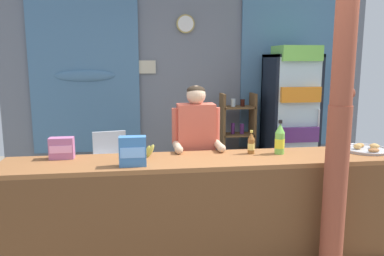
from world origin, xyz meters
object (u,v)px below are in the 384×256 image
object	(u,v)px
stall_counter	(212,199)
banana_bunch	(140,151)
soda_bottle_lime_soda	(280,139)
snack_box_biscuit	(133,151)
snack_box_wafer	(62,148)
plastic_lawn_chair	(111,162)
bottle_shelf_rack	(237,137)
pastry_tray	(366,149)
soda_bottle_iced_tea	(251,144)
shopkeeper	(196,143)
drink_fridge	(291,111)
timber_post	(340,113)

from	to	relation	value
stall_counter	banana_bunch	size ratio (longest dim) A/B	13.23
soda_bottle_lime_soda	banana_bunch	bearing A→B (deg)	177.79
snack_box_biscuit	snack_box_wafer	xyz separation A→B (m)	(-0.62, 0.33, -0.03)
snack_box_wafer	plastic_lawn_chair	bearing A→B (deg)	76.94
snack_box_wafer	soda_bottle_lime_soda	bearing A→B (deg)	-2.83
bottle_shelf_rack	snack_box_biscuit	size ratio (longest dim) A/B	5.27
snack_box_wafer	pastry_tray	world-z (taller)	snack_box_wafer
pastry_tray	stall_counter	bearing A→B (deg)	-173.12
soda_bottle_lime_soda	soda_bottle_iced_tea	bearing A→B (deg)	171.28
shopkeeper	soda_bottle_lime_soda	distance (m)	0.83
drink_fridge	shopkeeper	distance (m)	2.02
drink_fridge	soda_bottle_lime_soda	size ratio (longest dim) A/B	6.12
bottle_shelf_rack	stall_counter	bearing A→B (deg)	-110.13
timber_post	snack_box_wafer	world-z (taller)	timber_post
bottle_shelf_rack	snack_box_wafer	bearing A→B (deg)	-139.01
bottle_shelf_rack	soda_bottle_lime_soda	bearing A→B (deg)	-92.95
shopkeeper	snack_box_biscuit	xyz separation A→B (m)	(-0.62, -0.62, 0.08)
snack_box_wafer	pastry_tray	size ratio (longest dim) A/B	0.49
snack_box_wafer	banana_bunch	bearing A→B (deg)	-3.97
soda_bottle_lime_soda	banana_bunch	distance (m)	1.28
soda_bottle_iced_tea	snack_box_wafer	distance (m)	1.71
stall_counter	shopkeeper	xyz separation A→B (m)	(-0.06, 0.58, 0.38)
bottle_shelf_rack	plastic_lawn_chair	world-z (taller)	bottle_shelf_rack
snack_box_biscuit	shopkeeper	bearing A→B (deg)	44.96
snack_box_wafer	drink_fridge	bearing A→B (deg)	30.13
banana_bunch	snack_box_biscuit	bearing A→B (deg)	-102.64
soda_bottle_iced_tea	banana_bunch	distance (m)	1.02
pastry_tray	snack_box_biscuit	bearing A→B (deg)	-174.24
banana_bunch	soda_bottle_lime_soda	bearing A→B (deg)	-2.21
stall_counter	soda_bottle_lime_soda	distance (m)	0.84
snack_box_wafer	banana_bunch	distance (m)	0.69
timber_post	drink_fridge	world-z (taller)	timber_post
soda_bottle_lime_soda	plastic_lawn_chair	bearing A→B (deg)	137.87
plastic_lawn_chair	snack_box_biscuit	size ratio (longest dim) A/B	3.48
banana_bunch	bottle_shelf_rack	bearing A→B (deg)	53.17
plastic_lawn_chair	soda_bottle_iced_tea	world-z (taller)	soda_bottle_iced_tea
soda_bottle_iced_tea	plastic_lawn_chair	bearing A→B (deg)	133.72
stall_counter	shopkeeper	distance (m)	0.70
timber_post	bottle_shelf_rack	distance (m)	2.52
soda_bottle_lime_soda	banana_bunch	world-z (taller)	soda_bottle_lime_soda
stall_counter	snack_box_biscuit	world-z (taller)	snack_box_biscuit
pastry_tray	banana_bunch	size ratio (longest dim) A/B	1.57
bottle_shelf_rack	soda_bottle_lime_soda	world-z (taller)	bottle_shelf_rack
snack_box_wafer	timber_post	bearing A→B (deg)	-15.62
timber_post	pastry_tray	xyz separation A→B (m)	(0.58, 0.52, -0.43)
stall_counter	banana_bunch	xyz separation A→B (m)	(-0.61, 0.24, 0.39)
soda_bottle_lime_soda	pastry_tray	bearing A→B (deg)	-0.65
pastry_tray	shopkeeper	bearing A→B (deg)	165.96
stall_counter	banana_bunch	distance (m)	0.77
plastic_lawn_chair	snack_box_biscuit	world-z (taller)	snack_box_biscuit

